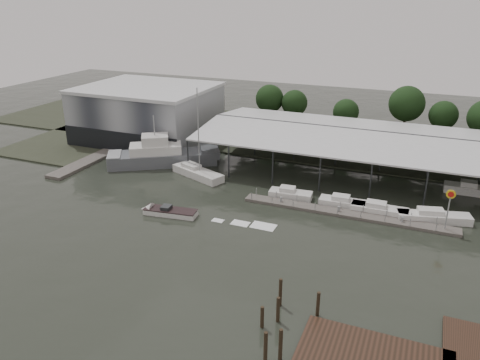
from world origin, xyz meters
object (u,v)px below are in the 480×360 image
at_px(shell_fuel_sign, 449,203).
at_px(white_sailboat, 197,173).
at_px(grey_trawler, 163,155).
at_px(speedboat_underway, 166,212).

height_order(shell_fuel_sign, white_sailboat, white_sailboat).
distance_m(grey_trawler, speedboat_underway, 19.82).
xyz_separation_m(grey_trawler, speedboat_underway, (10.48, -16.78, -1.19)).
height_order(white_sailboat, speedboat_underway, white_sailboat).
height_order(shell_fuel_sign, speedboat_underway, shell_fuel_sign).
relative_size(shell_fuel_sign, white_sailboat, 0.38).
relative_size(shell_fuel_sign, grey_trawler, 0.30).
bearing_deg(speedboat_underway, white_sailboat, -87.05).
height_order(shell_fuel_sign, grey_trawler, grey_trawler).
bearing_deg(shell_fuel_sign, white_sailboat, 172.34).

